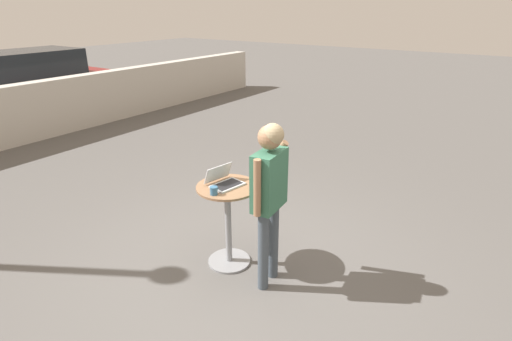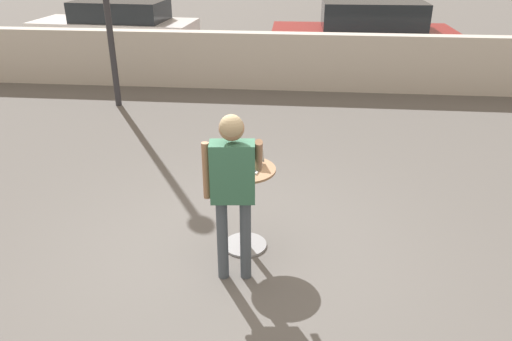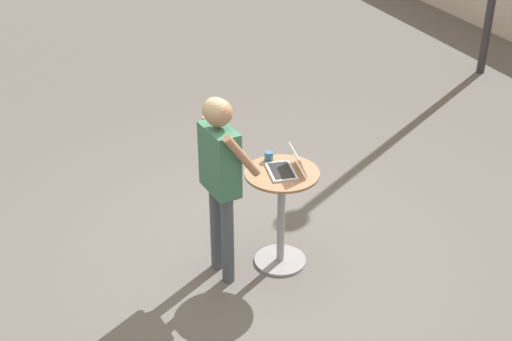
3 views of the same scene
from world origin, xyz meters
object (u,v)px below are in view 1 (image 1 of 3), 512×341
at_px(coffee_mug, 214,191).
at_px(standing_person, 269,186).
at_px(parked_car_further_down, 25,86).
at_px(cafe_table, 228,216).
at_px(laptop, 224,181).

relative_size(coffee_mug, standing_person, 0.06).
xyz_separation_m(standing_person, parked_car_further_down, (2.06, 8.72, -0.27)).
xyz_separation_m(coffee_mug, parked_car_further_down, (2.26, 8.18, -0.15)).
height_order(coffee_mug, standing_person, standing_person).
distance_m(cafe_table, standing_person, 0.77).
xyz_separation_m(laptop, coffee_mug, (-0.25, -0.06, -0.00)).
distance_m(coffee_mug, standing_person, 0.58).
distance_m(cafe_table, laptop, 0.41).
xyz_separation_m(cafe_table, laptop, (0.01, 0.04, 0.41)).
relative_size(standing_person, parked_car_further_down, 0.39).
bearing_deg(standing_person, laptop, 85.29).
relative_size(cafe_table, laptop, 2.49).
bearing_deg(coffee_mug, laptop, 14.63).
relative_size(laptop, parked_car_further_down, 0.09).
xyz_separation_m(cafe_table, standing_person, (-0.04, -0.56, 0.53)).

